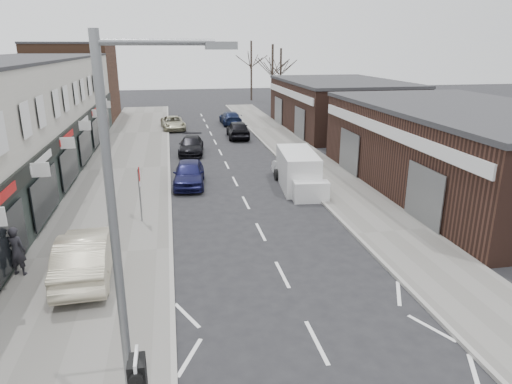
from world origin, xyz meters
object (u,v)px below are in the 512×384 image
warning_sign (140,178)px  street_lamp (126,243)px  parked_car_left_c (173,123)px  sedan_on_pavement (85,255)px  parked_car_right_b (238,129)px  parked_car_left_a (189,173)px  parked_car_right_a (295,170)px  parked_car_right_c (230,118)px  white_van (298,171)px  parked_car_left_b (191,145)px  pedestrian (17,251)px

warning_sign → street_lamp: bearing=-87.2°
parked_car_left_c → warning_sign: bearing=-99.4°
sedan_on_pavement → parked_car_right_b: (9.03, 24.45, -0.15)m
parked_car_left_a → parked_car_right_a: (6.25, -0.56, 0.01)m
parked_car_left_c → parked_car_right_c: (5.91, 2.00, 0.04)m
white_van → parked_car_left_b: 11.43m
parked_car_left_b → pedestrian: bearing=-105.2°
sedan_on_pavement → pedestrian: (-2.37, 0.54, 0.11)m
parked_car_left_b → parked_car_right_a: 10.54m
parked_car_left_a → parked_car_left_b: (0.55, 8.30, -0.10)m
parked_car_left_b → parked_car_right_c: bearing=75.5°
warning_sign → parked_car_right_c: (7.67, 26.79, -1.53)m
parked_car_left_b → parked_car_right_a: parked_car_right_a is taller
sedan_on_pavement → parked_car_left_c: sedan_on_pavement is taller
white_van → pedestrian: 15.19m
parked_car_left_c → parked_car_right_a: (6.90, -19.69, 0.11)m
pedestrian → parked_car_left_a: (6.45, 10.14, -0.29)m
pedestrian → parked_car_left_c: size_ratio=0.39×
white_van → sedan_on_pavement: size_ratio=1.14×
pedestrian → parked_car_left_b: (7.00, 18.44, -0.39)m
warning_sign → sedan_on_pavement: size_ratio=0.56×
white_van → parked_car_left_a: (-6.15, 1.65, -0.25)m
warning_sign → sedan_on_pavement: (-1.67, -5.02, -1.28)m
sedan_on_pavement → parked_car_right_c: 33.15m
warning_sign → parked_car_left_b: 14.36m
sedan_on_pavement → parked_car_right_a: sedan_on_pavement is taller
white_van → sedan_on_pavement: 13.65m
parked_car_right_a → parked_car_left_b: bearing=-61.7°
warning_sign → parked_car_left_b: (2.96, 13.97, -1.56)m
white_van → parked_car_left_b: white_van is taller
parked_car_left_b → parked_car_right_b: size_ratio=0.97×
sedan_on_pavement → parked_car_right_c: size_ratio=1.04×
street_lamp → parked_car_left_c: 37.82m
parked_car_right_a → parked_car_right_c: bearing=-91.8°
parked_car_right_a → parked_car_right_b: size_ratio=1.01×
warning_sign → pedestrian: warning_sign is taller
white_van → parked_car_right_c: white_van is taller
sedan_on_pavement → parked_car_left_c: bearing=-99.4°
parked_car_right_a → parked_car_right_c: parked_car_right_a is taller
warning_sign → parked_car_left_c: (1.76, 24.79, -1.56)m
parked_car_left_c → parked_car_right_b: size_ratio=1.01×
white_van → parked_car_right_a: (0.10, 1.09, -0.24)m
warning_sign → parked_car_right_c: bearing=74.0°
parked_car_left_c → parked_car_right_a: parked_car_right_a is taller
parked_car_left_b → parked_car_left_c: parked_car_left_c is taller
parked_car_left_a → parked_car_left_c: size_ratio=0.94×
parked_car_left_a → parked_car_right_a: bearing=-0.1°
pedestrian → parked_car_left_c: (5.80, 29.27, -0.38)m
warning_sign → parked_car_right_a: bearing=30.5°
white_van → parked_car_right_b: white_van is taller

